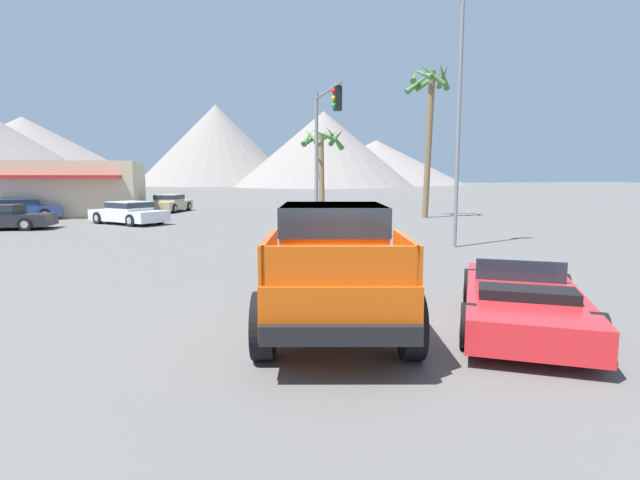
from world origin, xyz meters
name	(u,v)px	position (x,y,z in m)	size (l,w,h in m)	color
ground_plane	(352,322)	(0.00, 0.00, 0.00)	(320.00, 320.00, 0.00)	#5B5956
orange_pickup_truck	(334,257)	(-0.28, 0.16, 1.14)	(3.21, 5.40, 2.01)	#CC4C0C
red_convertible_car	(522,301)	(2.72, -0.91, 0.43)	(3.88, 4.85, 1.04)	red
parked_car_dark	(0,217)	(-11.63, 18.40, 0.60)	(4.62, 2.25, 1.18)	#232328
parked_car_white	(129,213)	(-6.07, 19.85, 0.61)	(4.38, 4.51, 1.19)	white
parked_car_blue	(18,209)	(-12.60, 24.01, 0.63)	(4.83, 2.74, 1.22)	#334C9E
parked_car_tan	(170,203)	(-4.43, 28.82, 0.62)	(3.11, 4.49, 1.22)	tan
traffic_light_main	(324,133)	(2.73, 12.63, 4.32)	(0.38, 4.01, 6.19)	slate
street_lamp_post	(460,93)	(6.34, 7.91, 5.35)	(0.90, 0.24, 9.10)	slate
palm_tree_tall	(429,105)	(10.99, 19.83, 6.69)	(2.74, 2.86, 9.03)	brown
palm_tree_short	(322,148)	(5.28, 23.09, 4.29)	(2.80, 2.84, 5.62)	brown
storefront_building	(35,188)	(-12.75, 28.02, 1.72)	(12.90, 8.34, 3.43)	beige
distant_mountain_range	(110,146)	(-22.12, 119.76, 9.40)	(161.11, 81.25, 21.67)	gray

